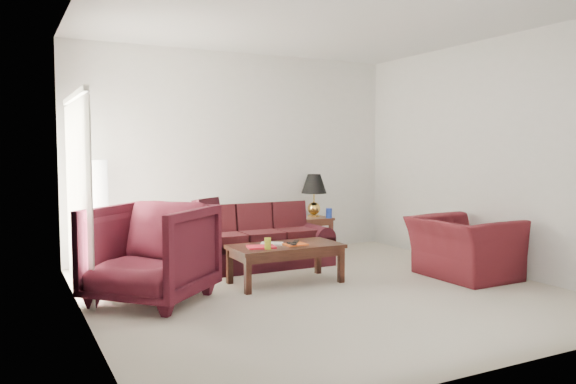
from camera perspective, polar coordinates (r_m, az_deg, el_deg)
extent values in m
plane|color=beige|center=(6.37, 3.53, -9.98)|extent=(5.00, 5.00, 0.00)
cube|color=silver|center=(6.67, -20.72, -0.20)|extent=(0.10, 2.00, 2.16)
cube|color=black|center=(7.85, -8.12, -2.28)|extent=(0.50, 0.43, 0.47)
cube|color=silver|center=(8.40, 1.55, -2.32)|extent=(0.13, 0.07, 0.12)
cylinder|color=#17319A|center=(8.52, 4.18, -2.16)|extent=(0.11, 0.11, 0.15)
cube|color=#B7B8BC|center=(8.64, 0.90, -2.01)|extent=(0.18, 0.19, 0.05)
imported|color=#3B0D17|center=(5.98, -13.81, -6.06)|extent=(1.56, 1.56, 1.02)
imported|color=#430F15|center=(7.26, 17.41, -5.42)|extent=(1.02, 1.16, 0.74)
cube|color=#B41224|center=(6.44, -2.73, -5.59)|extent=(0.36, 0.30, 0.02)
cube|color=white|center=(6.66, -1.67, -5.25)|extent=(0.32, 0.30, 0.01)
cube|color=#DC5719|center=(6.61, 0.71, -5.33)|extent=(0.27, 0.21, 0.02)
cube|color=black|center=(6.53, 0.35, -5.27)|extent=(0.05, 0.16, 0.02)
cube|color=black|center=(6.65, 0.78, -5.08)|extent=(0.15, 0.17, 0.02)
cylinder|color=gold|center=(6.33, -2.08, -5.25)|extent=(0.08, 0.08, 0.13)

